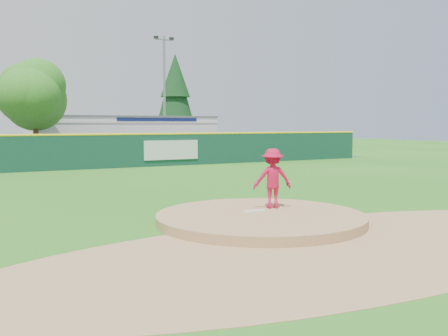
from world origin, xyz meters
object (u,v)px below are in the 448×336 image
van (158,150)px  light_pole_right (164,90)px  pool_building_grp (120,135)px  conifer_tree (175,95)px  pitcher (272,178)px  deciduous_tree (35,95)px

van → light_pole_right: size_ratio=0.53×
pool_building_grp → light_pole_right: size_ratio=1.52×
van → conifer_tree: (7.26, 13.75, 4.78)m
pitcher → light_pole_right: size_ratio=0.17×
pitcher → deciduous_tree: deciduous_tree is taller
deciduous_tree → light_pole_right: size_ratio=0.74×
van → deciduous_tree: (-7.74, 2.75, 3.79)m
van → conifer_tree: 16.26m
pitcher → pool_building_grp: (5.23, 31.41, 0.58)m
pitcher → van: pitcher is taller
van → deciduous_tree: deciduous_tree is taller
pitcher → conifer_tree: size_ratio=0.18×
deciduous_tree → conifer_tree: bearing=36.3°
pool_building_grp → conifer_tree: (7.00, 4.01, 3.88)m
light_pole_right → pool_building_grp: bearing=135.1°
conifer_tree → light_pole_right: bearing=-119.7°
conifer_tree → van: bearing=-117.8°
pitcher → light_pole_right: bearing=-86.5°
van → light_pole_right: bearing=-41.7°
pool_building_grp → deciduous_tree: bearing=-138.8°
van → pool_building_grp: pool_building_grp is taller
conifer_tree → light_pole_right: (-4.00, -7.00, 0.00)m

